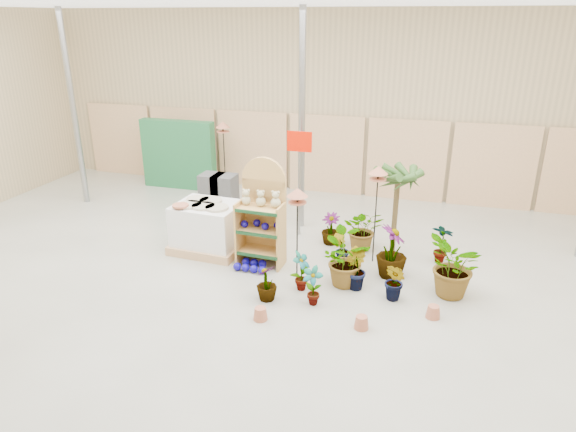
# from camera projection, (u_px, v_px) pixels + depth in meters

# --- Properties ---
(room) EXTENTS (15.20, 12.10, 4.70)m
(room) POSITION_uv_depth(u_px,v_px,m) (259.00, 156.00, 8.15)
(room) COLOR gray
(room) RESTS_ON ground
(display_shelf) EXTENTS (0.85, 0.56, 1.98)m
(display_shelf) POSITION_uv_depth(u_px,v_px,m) (263.00, 216.00, 9.30)
(display_shelf) COLOR #BA8A49
(display_shelf) RESTS_ON ground
(teddy_bears) EXTENTS (0.73, 0.18, 0.30)m
(teddy_bears) POSITION_uv_depth(u_px,v_px,m) (262.00, 200.00, 9.09)
(teddy_bears) COLOR #BEB586
(teddy_bears) RESTS_ON display_shelf
(gazing_balls_shelf) EXTENTS (0.73, 0.25, 0.14)m
(gazing_balls_shelf) POSITION_uv_depth(u_px,v_px,m) (261.00, 225.00, 9.25)
(gazing_balls_shelf) COLOR #0F088B
(gazing_balls_shelf) RESTS_ON display_shelf
(gazing_balls_floor) EXTENTS (0.63, 0.39, 0.15)m
(gazing_balls_floor) POSITION_uv_depth(u_px,v_px,m) (252.00, 266.00, 9.27)
(gazing_balls_floor) COLOR #0F088B
(gazing_balls_floor) RESTS_ON ground
(pallet_stack) EXTENTS (1.39, 1.19, 0.98)m
(pallet_stack) POSITION_uv_depth(u_px,v_px,m) (208.00, 227.00, 9.94)
(pallet_stack) COLOR tan
(pallet_stack) RESTS_ON ground
(charcoal_planters) EXTENTS (0.80, 0.50, 1.00)m
(charcoal_planters) POSITION_uv_depth(u_px,v_px,m) (219.00, 196.00, 11.59)
(charcoal_planters) COLOR #313131
(charcoal_planters) RESTS_ON ground
(trellis_stock) EXTENTS (2.00, 0.30, 1.80)m
(trellis_stock) POSITION_uv_depth(u_px,v_px,m) (179.00, 155.00, 13.47)
(trellis_stock) COLOR #1D5F33
(trellis_stock) RESTS_ON ground
(offer_sign) EXTENTS (0.50, 0.08, 2.20)m
(offer_sign) POSITION_uv_depth(u_px,v_px,m) (300.00, 163.00, 10.21)
(offer_sign) COLOR gray
(offer_sign) RESTS_ON ground
(bird_table_front) EXTENTS (0.34, 0.34, 1.74)m
(bird_table_front) POSITION_uv_depth(u_px,v_px,m) (297.00, 196.00, 8.19)
(bird_table_front) COLOR black
(bird_table_front) RESTS_ON ground
(bird_table_right) EXTENTS (0.34, 0.34, 1.85)m
(bird_table_right) POSITION_uv_depth(u_px,v_px,m) (378.00, 173.00, 9.00)
(bird_table_right) COLOR black
(bird_table_right) RESTS_ON ground
(bird_table_back) EXTENTS (0.34, 0.34, 1.99)m
(bird_table_back) POSITION_uv_depth(u_px,v_px,m) (223.00, 128.00, 12.06)
(bird_table_back) COLOR black
(bird_table_back) RESTS_ON ground
(palm) EXTENTS (0.70, 0.70, 1.82)m
(palm) POSITION_uv_depth(u_px,v_px,m) (398.00, 176.00, 9.41)
(palm) COLOR brown
(palm) RESTS_ON ground
(potted_plant_0) EXTENTS (0.36, 0.43, 0.70)m
(potted_plant_0) POSITION_uv_depth(u_px,v_px,m) (301.00, 271.00, 8.49)
(potted_plant_0) COLOR #2B4B1C
(potted_plant_0) RESTS_ON ground
(potted_plant_1) EXTENTS (0.49, 0.50, 0.71)m
(potted_plant_1) POSITION_uv_depth(u_px,v_px,m) (355.00, 269.00, 8.55)
(potted_plant_1) COLOR #2B4B1C
(potted_plant_1) RESTS_ON ground
(potted_plant_2) EXTENTS (1.09, 1.04, 0.94)m
(potted_plant_2) POSITION_uv_depth(u_px,v_px,m) (342.00, 260.00, 8.62)
(potted_plant_2) COLOR #2B4B1C
(potted_plant_2) RESTS_ON ground
(potted_plant_3) EXTENTS (0.61, 0.61, 0.95)m
(potted_plant_3) POSITION_uv_depth(u_px,v_px,m) (392.00, 252.00, 8.90)
(potted_plant_3) COLOR #2B4B1C
(potted_plant_3) RESTS_ON ground
(potted_plant_4) EXTENTS (0.49, 0.41, 0.78)m
(potted_plant_4) POSITION_uv_depth(u_px,v_px,m) (442.00, 243.00, 9.43)
(potted_plant_4) COLOR #2B4B1C
(potted_plant_4) RESTS_ON ground
(potted_plant_5) EXTENTS (0.32, 0.26, 0.58)m
(potted_plant_5) POSITION_uv_depth(u_px,v_px,m) (341.00, 249.00, 9.44)
(potted_plant_5) COLOR #2B4B1C
(potted_plant_5) RESTS_ON ground
(potted_plant_6) EXTENTS (0.88, 0.80, 0.85)m
(potted_plant_6) POSITION_uv_depth(u_px,v_px,m) (363.00, 229.00, 9.97)
(potted_plant_6) COLOR #2B4B1C
(potted_plant_6) RESTS_ON ground
(potted_plant_7) EXTENTS (0.46, 0.46, 0.60)m
(potted_plant_7) POSITION_uv_depth(u_px,v_px,m) (267.00, 283.00, 8.21)
(potted_plant_7) COLOR #2B4B1C
(potted_plant_7) RESTS_ON ground
(potted_plant_8) EXTENTS (0.38, 0.30, 0.65)m
(potted_plant_8) POSITION_uv_depth(u_px,v_px,m) (313.00, 286.00, 8.07)
(potted_plant_8) COLOR #2B4B1C
(potted_plant_8) RESTS_ON ground
(potted_plant_9) EXTENTS (0.46, 0.47, 0.67)m
(potted_plant_9) POSITION_uv_depth(u_px,v_px,m) (395.00, 282.00, 8.17)
(potted_plant_9) COLOR #2B4B1C
(potted_plant_9) RESTS_ON ground
(potted_plant_10) EXTENTS (0.86, 0.99, 1.06)m
(potted_plant_10) POSITION_uv_depth(u_px,v_px,m) (455.00, 267.00, 8.21)
(potted_plant_10) COLOR #2B4B1C
(potted_plant_10) RESTS_ON ground
(potted_plant_11) EXTENTS (0.43, 0.43, 0.65)m
(potted_plant_11) POSITION_uv_depth(u_px,v_px,m) (330.00, 229.00, 10.25)
(potted_plant_11) COLOR #2B4B1C
(potted_plant_11) RESTS_ON ground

